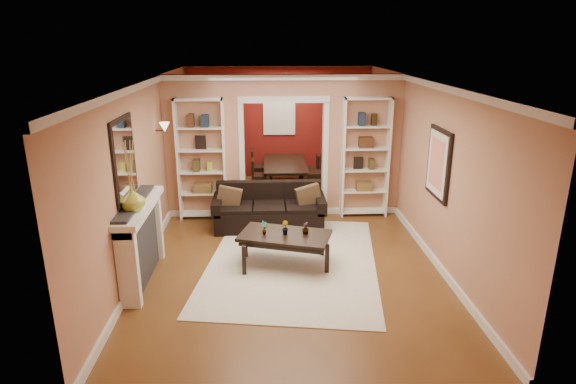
{
  "coord_description": "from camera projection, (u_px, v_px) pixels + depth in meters",
  "views": [
    {
      "loc": [
        -0.35,
        -7.82,
        3.32
      ],
      "look_at": [
        -0.01,
        -0.8,
        1.08
      ],
      "focal_mm": 30.0,
      "sensor_mm": 36.0,
      "label": 1
    }
  ],
  "objects": [
    {
      "name": "area_rug",
      "position": [
        292.0,
        261.0,
        7.5
      ],
      "size": [
        3.04,
        3.9,
        0.01
      ],
      "primitive_type": "cube",
      "rotation": [
        0.0,
        0.0,
        -0.15
      ],
      "color": "silver",
      "rests_on": "floor"
    },
    {
      "name": "ceiling",
      "position": [
        286.0,
        80.0,
        7.64
      ],
      "size": [
        8.0,
        8.0,
        0.0
      ],
      "primitive_type": "plane",
      "rotation": [
        3.14,
        0.0,
        0.0
      ],
      "color": "white",
      "rests_on": "ground"
    },
    {
      "name": "chandelier",
      "position": [
        281.0,
        102.0,
        10.42
      ],
      "size": [
        0.5,
        0.5,
        0.3
      ],
      "primitive_type": "cube",
      "color": "#382B19",
      "rests_on": "ceiling"
    },
    {
      "name": "pillow_right",
      "position": [
        309.0,
        196.0,
        8.71
      ],
      "size": [
        0.45,
        0.22,
        0.44
      ],
      "primitive_type": "cube",
      "rotation": [
        0.0,
        0.0,
        0.23
      ],
      "color": "brown",
      "rests_on": "sofa"
    },
    {
      "name": "partition_wall",
      "position": [
        284.0,
        147.0,
        9.19
      ],
      "size": [
        4.5,
        0.15,
        2.7
      ],
      "primitive_type": "cube",
      "color": "tan",
      "rests_on": "floor"
    },
    {
      "name": "dining_chair_sw",
      "position": [
        263.0,
        167.0,
        11.29
      ],
      "size": [
        0.53,
        0.53,
        0.89
      ],
      "primitive_type": "cube",
      "rotation": [
        0.0,
        0.0,
        1.32
      ],
      "color": "black",
      "rests_on": "floor"
    },
    {
      "name": "mirror",
      "position": [
        124.0,
        159.0,
        6.38
      ],
      "size": [
        0.03,
        0.95,
        1.1
      ],
      "primitive_type": "cube",
      "color": "silver",
      "rests_on": "wall_left"
    },
    {
      "name": "pillow_left",
      "position": [
        229.0,
        197.0,
        8.64
      ],
      "size": [
        0.43,
        0.13,
        0.42
      ],
      "primitive_type": "cube",
      "rotation": [
        0.0,
        0.0,
        -0.03
      ],
      "color": "brown",
      "rests_on": "sofa"
    },
    {
      "name": "dining_chair_se",
      "position": [
        309.0,
        169.0,
        11.36
      ],
      "size": [
        0.43,
        0.43,
        0.75
      ],
      "primitive_type": "cube",
      "rotation": [
        0.0,
        0.0,
        -1.37
      ],
      "color": "black",
      "rests_on": "floor"
    },
    {
      "name": "fireplace",
      "position": [
        143.0,
        243.0,
        6.76
      ],
      "size": [
        0.32,
        1.7,
        1.16
      ],
      "primitive_type": "cube",
      "color": "white",
      "rests_on": "floor"
    },
    {
      "name": "bookshelf_left",
      "position": [
        202.0,
        160.0,
        9.02
      ],
      "size": [
        0.9,
        0.3,
        2.3
      ],
      "primitive_type": "cube",
      "color": "white",
      "rests_on": "floor"
    },
    {
      "name": "vase",
      "position": [
        133.0,
        199.0,
        6.26
      ],
      "size": [
        0.31,
        0.31,
        0.33
      ],
      "primitive_type": "imported",
      "rotation": [
        0.0,
        0.0,
        -0.01
      ],
      "color": "#ACB43A",
      "rests_on": "fireplace"
    },
    {
      "name": "plant_center",
      "position": [
        285.0,
        228.0,
        7.22
      ],
      "size": [
        0.13,
        0.14,
        0.21
      ],
      "primitive_type": "imported",
      "rotation": [
        0.0,
        0.0,
        2.02
      ],
      "color": "#336626",
      "rests_on": "coffee_table"
    },
    {
      "name": "dining_table",
      "position": [
        287.0,
        176.0,
        11.07
      ],
      "size": [
        1.75,
        0.98,
        0.62
      ],
      "primitive_type": "imported",
      "rotation": [
        0.0,
        0.0,
        1.57
      ],
      "color": "black",
      "rests_on": "floor"
    },
    {
      "name": "wall_sconce",
      "position": [
        161.0,
        129.0,
        8.33
      ],
      "size": [
        0.18,
        0.18,
        0.22
      ],
      "primitive_type": "cube",
      "color": "#FFE0A5",
      "rests_on": "wall_left"
    },
    {
      "name": "red_back_panel",
      "position": [
        279.0,
        124.0,
        11.84
      ],
      "size": [
        4.44,
        0.04,
        2.64
      ],
      "primitive_type": "cube",
      "color": "maroon",
      "rests_on": "floor"
    },
    {
      "name": "bookshelf_right",
      "position": [
        365.0,
        158.0,
        9.16
      ],
      "size": [
        0.9,
        0.3,
        2.3
      ],
      "primitive_type": "cube",
      "color": "white",
      "rests_on": "floor"
    },
    {
      "name": "wall_back",
      "position": [
        279.0,
        122.0,
        11.86
      ],
      "size": [
        8.0,
        0.0,
        8.0
      ],
      "primitive_type": "plane",
      "rotation": [
        1.57,
        0.0,
        0.0
      ],
      "color": "tan",
      "rests_on": "ground"
    },
    {
      "name": "framed_art",
      "position": [
        438.0,
        164.0,
        7.14
      ],
      "size": [
        0.04,
        0.85,
        1.05
      ],
      "primitive_type": "cube",
      "color": "black",
      "rests_on": "wall_right"
    },
    {
      "name": "sofa",
      "position": [
        269.0,
        207.0,
        8.75
      ],
      "size": [
        2.03,
        0.88,
        0.79
      ],
      "primitive_type": "cube",
      "color": "black",
      "rests_on": "floor"
    },
    {
      "name": "plant_right",
      "position": [
        305.0,
        228.0,
        7.24
      ],
      "size": [
        0.11,
        0.11,
        0.19
      ],
      "primitive_type": "imported",
      "rotation": [
        0.0,
        0.0,
        4.77
      ],
      "color": "#336626",
      "rests_on": "coffee_table"
    },
    {
      "name": "floor",
      "position": [
        287.0,
        236.0,
        8.46
      ],
      "size": [
        8.0,
        8.0,
        0.0
      ],
      "primitive_type": "plane",
      "color": "brown",
      "rests_on": "ground"
    },
    {
      "name": "dining_chair_nw",
      "position": [
        263.0,
        176.0,
        10.73
      ],
      "size": [
        0.45,
        0.45,
        0.8
      ],
      "primitive_type": "cube",
      "rotation": [
        0.0,
        0.0,
        1.71
      ],
      "color": "black",
      "rests_on": "floor"
    },
    {
      "name": "wall_front",
      "position": [
        307.0,
        272.0,
        4.24
      ],
      "size": [
        8.0,
        0.0,
        8.0
      ],
      "primitive_type": "plane",
      "rotation": [
        -1.57,
        0.0,
        0.0
      ],
      "color": "tan",
      "rests_on": "ground"
    },
    {
      "name": "dining_chair_ne",
      "position": [
        312.0,
        173.0,
        10.77
      ],
      "size": [
        0.5,
        0.5,
        0.89
      ],
      "primitive_type": "cube",
      "rotation": [
        0.0,
        0.0,
        -1.73
      ],
      "color": "black",
      "rests_on": "floor"
    },
    {
      "name": "wall_right",
      "position": [
        419.0,
        160.0,
        8.15
      ],
      "size": [
        0.0,
        8.0,
        8.0
      ],
      "primitive_type": "plane",
      "rotation": [
        1.57,
        0.0,
        -1.57
      ],
      "color": "tan",
      "rests_on": "ground"
    },
    {
      "name": "wall_left",
      "position": [
        151.0,
        164.0,
        7.95
      ],
      "size": [
        0.0,
        8.0,
        8.0
      ],
      "primitive_type": "plane",
      "rotation": [
        1.57,
        0.0,
        1.57
      ],
      "color": "tan",
      "rests_on": "ground"
    },
    {
      "name": "plant_left",
      "position": [
        264.0,
        228.0,
        7.2
      ],
      "size": [
        0.14,
        0.13,
        0.21
      ],
      "primitive_type": "imported",
      "rotation": [
        0.0,
        0.0,
        0.63
      ],
      "color": "#336626",
      "rests_on": "coffee_table"
    },
    {
      "name": "coffee_table",
      "position": [
        285.0,
        249.0,
        7.33
      ],
      "size": [
        1.49,
        1.09,
        0.51
      ],
      "primitive_type": "cube",
      "rotation": [
        0.0,
        0.0,
        -0.3
      ],
      "color": "black",
      "rests_on": "floor"
    },
    {
      "name": "dining_window",
      "position": [
        279.0,
        115.0,
        11.73
      ],
      "size": [
        0.78,
        0.03,
        0.98
      ],
      "primitive_type": "cube",
      "color": "#8CA5CC",
      "rests_on": "wall_back"
    }
  ]
}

